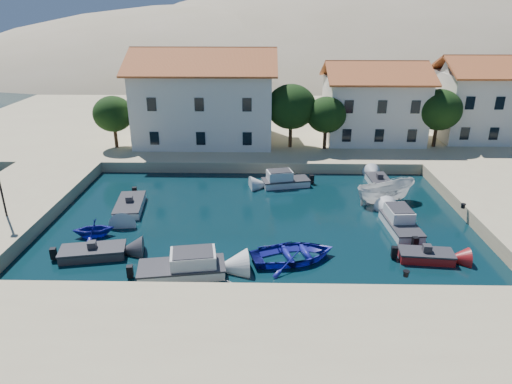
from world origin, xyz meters
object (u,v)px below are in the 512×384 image
Objects in this scene: boat_east at (384,202)px; building_mid at (373,100)px; cabin_cruiser_south at (182,267)px; building_left at (205,95)px; building_right at (482,97)px; rowboat_south at (293,259)px; cabin_cruiser_east at (401,224)px.

building_mid is at bearing -27.26° from boat_east.
cabin_cruiser_south reaches higher than boat_east.
building_left reaches higher than building_mid.
rowboat_south is (-21.83, -25.84, -5.47)m from building_right.
building_mid reaches higher than boat_east.
building_mid reaches higher than cabin_cruiser_south.
cabin_cruiser_south is 1.00× the size of rowboat_south.
rowboat_south is 1.03× the size of boat_east.
cabin_cruiser_south and cabin_cruiser_east have the same top height.
building_right reaches higher than cabin_cruiser_south.
building_left is at bearing 35.32° from cabin_cruiser_east.
building_right is at bearing -36.83° from cabin_cruiser_east.
cabin_cruiser_east reaches higher than boat_east.
boat_east is (7.79, 9.17, 0.00)m from rowboat_south.
building_left is 22.48m from boat_east.
building_mid is 2.07× the size of boat_east.
cabin_cruiser_east is at bearing 13.73° from cabin_cruiser_south.
building_mid reaches higher than cabin_cruiser_east.
building_right is 34.26m from rowboat_south.
boat_east is at bearing -42.57° from building_left.
building_mid is 1.11× the size of building_right.
building_mid is 27.21m from rowboat_south.
building_left is 2.81× the size of rowboat_south.
building_right is at bearing 35.04° from cabin_cruiser_south.
boat_east is (-14.03, -16.67, -5.47)m from building_right.
building_mid is 31.64m from cabin_cruiser_south.
cabin_cruiser_south is at bearing 90.04° from rowboat_south.
cabin_cruiser_east is (-14.11, -21.61, -5.00)m from building_right.
cabin_cruiser_south is 1.13× the size of cabin_cruiser_east.
building_right is at bearing 4.76° from building_mid.
building_right is at bearing -55.68° from rowboat_south.
building_mid is 2.26× the size of cabin_cruiser_east.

